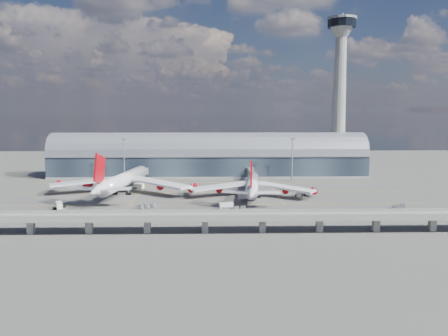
{
  "coord_description": "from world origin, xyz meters",
  "views": [
    {
      "loc": [
        3.07,
        -202.71,
        42.39
      ],
      "look_at": [
        8.16,
        10.0,
        14.0
      ],
      "focal_mm": 35.0,
      "sensor_mm": 36.0,
      "label": 1
    }
  ],
  "objects_px": {
    "cargo_train_1": "(233,209)",
    "service_truck_1": "(226,207)",
    "control_tower": "(339,96)",
    "airliner_right": "(252,186)",
    "floodlight_mast_right": "(292,158)",
    "service_truck_5": "(139,186)",
    "service_truck_2": "(247,196)",
    "service_truck_4": "(306,192)",
    "service_truck_0": "(59,205)",
    "cargo_train_2": "(399,206)",
    "airliner_left": "(123,180)",
    "service_truck_3": "(299,194)",
    "cargo_train_0": "(147,206)",
    "floodlight_mast_left": "(124,159)"
  },
  "relations": [
    {
      "from": "service_truck_0",
      "to": "service_truck_5",
      "type": "height_order",
      "value": "service_truck_0"
    },
    {
      "from": "cargo_train_1",
      "to": "service_truck_1",
      "type": "bearing_deg",
      "value": 79.94
    },
    {
      "from": "floodlight_mast_left",
      "to": "service_truck_0",
      "type": "height_order",
      "value": "floodlight_mast_left"
    },
    {
      "from": "control_tower",
      "to": "service_truck_5",
      "type": "height_order",
      "value": "control_tower"
    },
    {
      "from": "airliner_left",
      "to": "cargo_train_1",
      "type": "bearing_deg",
      "value": -28.13
    },
    {
      "from": "control_tower",
      "to": "cargo_train_2",
      "type": "distance_m",
      "value": 113.49
    },
    {
      "from": "airliner_left",
      "to": "service_truck_0",
      "type": "distance_m",
      "value": 39.42
    },
    {
      "from": "airliner_left",
      "to": "service_truck_1",
      "type": "distance_m",
      "value": 64.16
    },
    {
      "from": "service_truck_3",
      "to": "cargo_train_0",
      "type": "distance_m",
      "value": 74.54
    },
    {
      "from": "floodlight_mast_left",
      "to": "service_truck_3",
      "type": "distance_m",
      "value": 107.13
    },
    {
      "from": "cargo_train_1",
      "to": "cargo_train_2",
      "type": "height_order",
      "value": "cargo_train_1"
    },
    {
      "from": "airliner_right",
      "to": "cargo_train_0",
      "type": "height_order",
      "value": "airliner_right"
    },
    {
      "from": "floodlight_mast_right",
      "to": "cargo_train_1",
      "type": "height_order",
      "value": "floodlight_mast_right"
    },
    {
      "from": "floodlight_mast_right",
      "to": "service_truck_5",
      "type": "bearing_deg",
      "value": -164.89
    },
    {
      "from": "service_truck_2",
      "to": "service_truck_5",
      "type": "xyz_separation_m",
      "value": [
        -56.28,
        30.47,
        -0.07
      ]
    },
    {
      "from": "floodlight_mast_right",
      "to": "service_truck_1",
      "type": "relative_size",
      "value": 4.18
    },
    {
      "from": "service_truck_3",
      "to": "cargo_train_0",
      "type": "bearing_deg",
      "value": -153.48
    },
    {
      "from": "service_truck_3",
      "to": "cargo_train_1",
      "type": "relative_size",
      "value": 0.53
    },
    {
      "from": "floodlight_mast_right",
      "to": "cargo_train_0",
      "type": "relative_size",
      "value": 3.21
    },
    {
      "from": "cargo_train_1",
      "to": "service_truck_0",
      "type": "bearing_deg",
      "value": 89.39
    },
    {
      "from": "service_truck_1",
      "to": "service_truck_2",
      "type": "bearing_deg",
      "value": -36.16
    },
    {
      "from": "cargo_train_1",
      "to": "cargo_train_2",
      "type": "bearing_deg",
      "value": -83.44
    },
    {
      "from": "service_truck_1",
      "to": "cargo_train_2",
      "type": "bearing_deg",
      "value": -98.9
    },
    {
      "from": "service_truck_2",
      "to": "cargo_train_2",
      "type": "xyz_separation_m",
      "value": [
        65.18,
        -19.32,
        -0.77
      ]
    },
    {
      "from": "service_truck_1",
      "to": "cargo_train_2",
      "type": "xyz_separation_m",
      "value": [
        75.59,
        3.06,
        -0.92
      ]
    },
    {
      "from": "floodlight_mast_left",
      "to": "service_truck_1",
      "type": "bearing_deg",
      "value": -52.7
    },
    {
      "from": "airliner_left",
      "to": "service_truck_1",
      "type": "relative_size",
      "value": 12.95
    },
    {
      "from": "service_truck_0",
      "to": "cargo_train_2",
      "type": "height_order",
      "value": "service_truck_0"
    },
    {
      "from": "floodlight_mast_left",
      "to": "cargo_train_0",
      "type": "bearing_deg",
      "value": -71.48
    },
    {
      "from": "control_tower",
      "to": "service_truck_4",
      "type": "relative_size",
      "value": 18.72
    },
    {
      "from": "service_truck_5",
      "to": "service_truck_3",
      "type": "bearing_deg",
      "value": -79.36
    },
    {
      "from": "control_tower",
      "to": "airliner_right",
      "type": "distance_m",
      "value": 108.86
    },
    {
      "from": "service_truck_4",
      "to": "service_truck_0",
      "type": "bearing_deg",
      "value": 173.76
    },
    {
      "from": "service_truck_0",
      "to": "service_truck_2",
      "type": "bearing_deg",
      "value": -10.72
    },
    {
      "from": "service_truck_2",
      "to": "service_truck_4",
      "type": "bearing_deg",
      "value": -74.43
    },
    {
      "from": "service_truck_5",
      "to": "cargo_train_1",
      "type": "distance_m",
      "value": 72.49
    },
    {
      "from": "cargo_train_1",
      "to": "airliner_left",
      "type": "bearing_deg",
      "value": 58.15
    },
    {
      "from": "service_truck_5",
      "to": "service_truck_1",
      "type": "bearing_deg",
      "value": -111.7
    },
    {
      "from": "floodlight_mast_right",
      "to": "service_truck_2",
      "type": "height_order",
      "value": "floodlight_mast_right"
    },
    {
      "from": "control_tower",
      "to": "cargo_train_1",
      "type": "height_order",
      "value": "control_tower"
    },
    {
      "from": "airliner_left",
      "to": "service_truck_4",
      "type": "height_order",
      "value": "airliner_left"
    },
    {
      "from": "airliner_right",
      "to": "cargo_train_1",
      "type": "bearing_deg",
      "value": -103.73
    },
    {
      "from": "service_truck_0",
      "to": "cargo_train_0",
      "type": "height_order",
      "value": "service_truck_0"
    },
    {
      "from": "floodlight_mast_left",
      "to": "control_tower",
      "type": "bearing_deg",
      "value": 11.72
    },
    {
      "from": "control_tower",
      "to": "service_truck_2",
      "type": "xyz_separation_m",
      "value": [
        -66.31,
        -82.12,
        -50.1
      ]
    },
    {
      "from": "airliner_left",
      "to": "service_truck_1",
      "type": "bearing_deg",
      "value": -29.15
    },
    {
      "from": "control_tower",
      "to": "floodlight_mast_right",
      "type": "xyz_separation_m",
      "value": [
        -35.0,
        -28.0,
        -38.0
      ]
    },
    {
      "from": "airliner_right",
      "to": "service_truck_5",
      "type": "bearing_deg",
      "value": 164.04
    },
    {
      "from": "service_truck_3",
      "to": "service_truck_4",
      "type": "bearing_deg",
      "value": 54.53
    },
    {
      "from": "airliner_left",
      "to": "cargo_train_2",
      "type": "height_order",
      "value": "airliner_left"
    }
  ]
}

